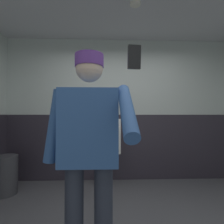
{
  "coord_description": "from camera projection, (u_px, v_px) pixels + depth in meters",
  "views": [
    {
      "loc": [
        -0.26,
        -1.6,
        1.2
      ],
      "look_at": [
        -0.19,
        0.32,
        1.25
      ],
      "focal_mm": 27.47,
      "sensor_mm": 36.0,
      "label": 1
    }
  ],
  "objects": [
    {
      "name": "wainscot_band_back",
      "position": [
        120.0,
        147.0,
        3.27
      ],
      "size": [
        4.28,
        0.03,
        1.23
      ],
      "primitive_type": "cube",
      "color": "#2D2833",
      "rests_on": "ground_plane"
    },
    {
      "name": "person",
      "position": [
        89.0,
        146.0,
        1.29
      ],
      "size": [
        0.65,
        0.6,
        1.68
      ],
      "color": "#2D3342",
      "rests_on": "ground_plane"
    },
    {
      "name": "urinal_solo",
      "position": [
        110.0,
        139.0,
        3.12
      ],
      "size": [
        0.4,
        0.34,
        1.24
      ],
      "color": "white",
      "rests_on": "ground_plane"
    },
    {
      "name": "cell_phone",
      "position": [
        134.0,
        57.0,
        0.81
      ],
      "size": [
        0.06,
        0.04,
        0.11
      ],
      "primitive_type": "cube",
      "rotation": [
        0.1,
        0.0,
        0.08
      ],
      "color": "black"
    },
    {
      "name": "wall_back",
      "position": [
        119.0,
        109.0,
        3.36
      ],
      "size": [
        4.88,
        0.12,
        2.69
      ],
      "primitive_type": "cube",
      "color": "silver",
      "rests_on": "ground_plane"
    },
    {
      "name": "downlight_far",
      "position": [
        135.0,
        4.0,
        2.24
      ],
      "size": [
        0.14,
        0.14,
        0.03
      ],
      "primitive_type": "cylinder",
      "color": "white"
    },
    {
      "name": "trash_bin",
      "position": [
        5.0,
        175.0,
        2.64
      ],
      "size": [
        0.35,
        0.35,
        0.59
      ],
      "primitive_type": "cylinder",
      "color": "#38383D",
      "rests_on": "ground_plane"
    }
  ]
}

